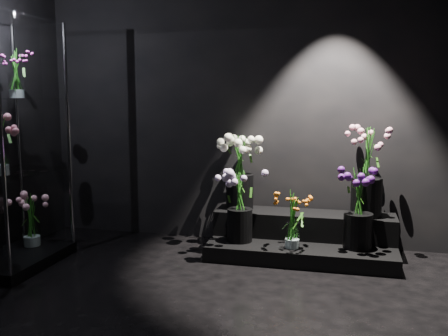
% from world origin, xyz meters
% --- Properties ---
extents(floor, '(4.00, 4.00, 0.00)m').
position_xyz_m(floor, '(0.00, 0.00, 0.00)').
color(floor, black).
rests_on(floor, ground).
extents(wall_back, '(4.00, 0.00, 4.00)m').
position_xyz_m(wall_back, '(0.00, 2.00, 1.40)').
color(wall_back, black).
rests_on(wall_back, floor).
extents(display_riser, '(1.61, 0.72, 0.36)m').
position_xyz_m(display_riser, '(0.57, 1.68, 0.15)').
color(display_riser, black).
rests_on(display_riser, floor).
extents(display_case, '(0.55, 0.92, 2.02)m').
position_xyz_m(display_case, '(-1.71, 0.81, 1.01)').
color(display_case, black).
rests_on(display_case, floor).
extents(bouquet_orange_bells, '(0.36, 0.36, 0.49)m').
position_xyz_m(bouquet_orange_bells, '(0.51, 1.40, 0.39)').
color(bouquet_orange_bells, white).
rests_on(bouquet_orange_bells, display_riser).
extents(bouquet_lilac, '(0.43, 0.43, 0.64)m').
position_xyz_m(bouquet_lilac, '(0.04, 1.49, 0.51)').
color(bouquet_lilac, black).
rests_on(bouquet_lilac, display_riser).
extents(bouquet_purple, '(0.33, 0.33, 0.69)m').
position_xyz_m(bouquet_purple, '(1.04, 1.53, 0.52)').
color(bouquet_purple, black).
rests_on(bouquet_purple, display_riser).
extents(bouquet_cream_roses, '(0.47, 0.47, 0.68)m').
position_xyz_m(bouquet_cream_roses, '(-0.03, 1.81, 0.76)').
color(bouquet_cream_roses, black).
rests_on(bouquet_cream_roses, display_riser).
extents(bouquet_pink_roses, '(0.43, 0.43, 0.78)m').
position_xyz_m(bouquet_pink_roses, '(1.11, 1.77, 0.78)').
color(bouquet_pink_roses, black).
rests_on(bouquet_pink_roses, display_riser).
extents(bouquet_case_magenta, '(0.28, 0.28, 0.40)m').
position_xyz_m(bouquet_case_magenta, '(-1.74, 0.96, 1.59)').
color(bouquet_case_magenta, white).
rests_on(bouquet_case_magenta, display_case).
extents(bouquet_case_base_pink, '(0.39, 0.39, 0.49)m').
position_xyz_m(bouquet_case_base_pink, '(-1.74, 1.05, 0.35)').
color(bouquet_case_base_pink, white).
rests_on(bouquet_case_base_pink, display_case).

